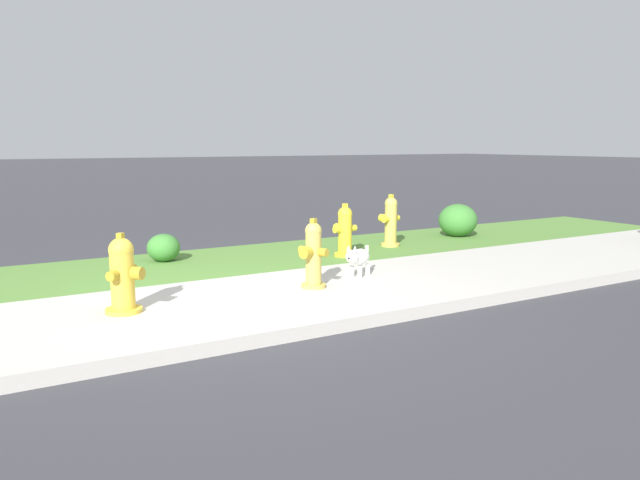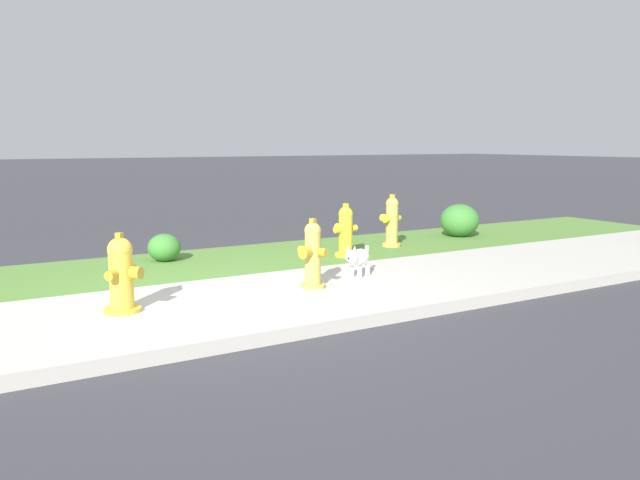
{
  "view_description": "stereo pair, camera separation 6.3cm",
  "coord_description": "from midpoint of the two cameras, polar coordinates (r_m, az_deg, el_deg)",
  "views": [
    {
      "loc": [
        -2.27,
        -5.57,
        1.58
      ],
      "look_at": [
        1.53,
        0.9,
        0.4
      ],
      "focal_mm": 35.0,
      "sensor_mm": 36.0,
      "label": 1
    },
    {
      "loc": [
        -2.21,
        -5.6,
        1.58
      ],
      "look_at": [
        1.53,
        0.9,
        0.4
      ],
      "focal_mm": 35.0,
      "sensor_mm": 36.0,
      "label": 2
    }
  ],
  "objects": [
    {
      "name": "shrub_bush_far_verge",
      "position": [
        8.58,
        -13.84,
        -0.68
      ],
      "size": [
        0.44,
        0.44,
        0.37
      ],
      "color": "#3D7F33",
      "rests_on": "ground"
    },
    {
      "name": "fire_hydrant_far_end",
      "position": [
        9.57,
        6.75,
        1.7
      ],
      "size": [
        0.38,
        0.35,
        0.8
      ],
      "rotation": [
        0.0,
        0.0,
        0.3
      ],
      "color": "gold",
      "rests_on": "ground"
    },
    {
      "name": "grass_verge",
      "position": [
        8.25,
        -13.64,
        -2.33
      ],
      "size": [
        18.0,
        2.06,
        0.01
      ],
      "primitive_type": "cube",
      "color": "#568438",
      "rests_on": "ground"
    },
    {
      "name": "street_curb",
      "position": [
        5.11,
        -2.52,
        -8.38
      ],
      "size": [
        18.0,
        0.16,
        0.12
      ],
      "primitive_type": "cube",
      "color": "#BCB7AD",
      "rests_on": "ground"
    },
    {
      "name": "ground_plane",
      "position": [
        6.22,
        -7.86,
        -5.86
      ],
      "size": [
        120.0,
        120.0,
        0.0
      ],
      "primitive_type": "plane",
      "color": "#38383D"
    },
    {
      "name": "fire_hydrant_at_driveway",
      "position": [
        6.75,
        -0.43,
        -1.38
      ],
      "size": [
        0.33,
        0.36,
        0.77
      ],
      "rotation": [
        0.0,
        0.0,
        2.0
      ],
      "color": "gold",
      "rests_on": "ground"
    },
    {
      "name": "shrub_bush_near_lamp",
      "position": [
        10.79,
        12.81,
        1.76
      ],
      "size": [
        0.65,
        0.65,
        0.55
      ],
      "color": "#3D7F33",
      "rests_on": "ground"
    },
    {
      "name": "small_white_dog",
      "position": [
        7.35,
        3.75,
        -1.65
      ],
      "size": [
        0.44,
        0.33,
        0.41
      ],
      "rotation": [
        0.0,
        0.0,
        3.63
      ],
      "color": "white",
      "rests_on": "ground"
    },
    {
      "name": "fire_hydrant_near_corner",
      "position": [
        6.06,
        -17.4,
        -3.05
      ],
      "size": [
        0.36,
        0.36,
        0.76
      ],
      "rotation": [
        0.0,
        0.0,
        3.92
      ],
      "color": "gold",
      "rests_on": "ground"
    },
    {
      "name": "fire_hydrant_mid_block",
      "position": [
        8.67,
        2.54,
        0.81
      ],
      "size": [
        0.38,
        0.35,
        0.74
      ],
      "rotation": [
        0.0,
        0.0,
        0.1
      ],
      "color": "yellow",
      "rests_on": "ground"
    },
    {
      "name": "sidewalk_pavement",
      "position": [
        6.22,
        -7.86,
        -5.82
      ],
      "size": [
        18.0,
        2.34,
        0.01
      ],
      "primitive_type": "cube",
      "color": "#BCB7AD",
      "rests_on": "ground"
    }
  ]
}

